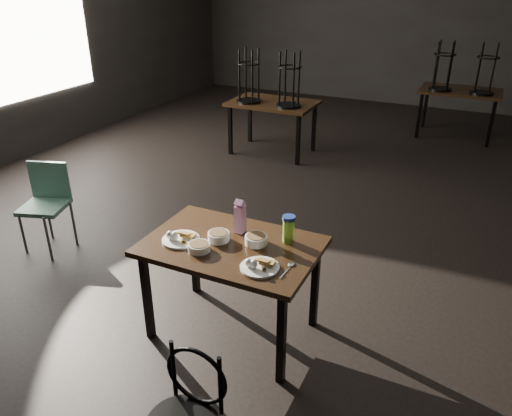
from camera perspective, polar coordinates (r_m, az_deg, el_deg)
The scene contains 13 objects.
main_table at distance 3.50m, azimuth -2.82°, elevation -5.23°, with size 1.20×0.80×0.75m.
plate_left at distance 3.52m, azimuth -8.65°, elevation -3.38°, with size 0.26×0.26×0.09m.
plate_right at distance 3.18m, azimuth 0.37°, elevation -6.58°, with size 0.25×0.25×0.08m.
bowl_near at distance 3.49m, azimuth -4.30°, elevation -3.22°, with size 0.15×0.15×0.06m.
bowl_far at distance 3.44m, azimuth 0.01°, elevation -3.62°, with size 0.16×0.16×0.06m.
bowl_big at distance 3.38m, azimuth -6.53°, elevation -4.44°, with size 0.15×0.15×0.05m.
juice_carton at distance 3.55m, azimuth -1.84°, elevation -1.05°, with size 0.07×0.07×0.26m.
water_bottle at distance 3.44m, azimuth 3.75°, elevation -2.38°, with size 0.09×0.09×0.20m.
spoon at distance 3.22m, azimuth 3.94°, elevation -6.57°, with size 0.05×0.21×0.01m.
bentwood_chair at distance 2.74m, azimuth -7.78°, elevation -21.82°, with size 0.37×0.37×0.78m.
school_chair at distance 5.10m, azimuth -22.82°, elevation 1.00°, with size 0.49×0.49×0.83m.
bg_table_left at distance 7.16m, azimuth 1.82°, elevation 11.98°, with size 1.20×0.80×1.48m.
bg_table_far at distance 8.51m, azimuth 22.36°, elevation 12.35°, with size 1.20×0.80×1.48m.
Camera 1 is at (0.88, -4.12, 2.48)m, focal length 35.00 mm.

